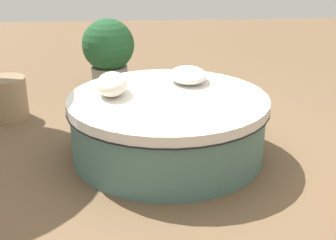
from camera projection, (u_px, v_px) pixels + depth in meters
ground_plane at (168, 154)px, 4.68m from camera, size 16.00×16.00×0.00m
round_bed at (168, 125)px, 4.56m from camera, size 1.97×1.97×0.62m
throw_pillow_0 at (188, 75)px, 4.88m from camera, size 0.55×0.40×0.15m
throw_pillow_1 at (112, 84)px, 4.47m from camera, size 0.50×0.30×0.21m
planter at (108, 52)px, 6.34m from camera, size 0.72×0.72×1.04m
side_table at (6, 98)px, 5.52m from camera, size 0.49×0.49×0.50m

